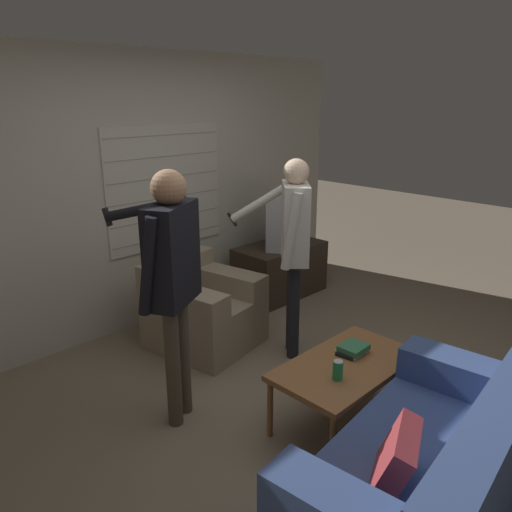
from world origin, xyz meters
The scene contains 12 objects.
ground_plane centered at (0.00, 0.00, 0.00)m, with size 16.00×16.00×0.00m, color #7F705B.
wall_back centered at (0.01, 2.03, 1.28)m, with size 5.20×0.08×2.55m.
couch_blue centered at (-0.43, -1.16, 0.33)m, with size 1.70×0.97×0.85m.
armchair_beige centered at (0.05, 1.25, 0.32)m, with size 0.94×0.97×0.77m.
coffee_table centered at (0.02, -0.33, 0.41)m, with size 1.02×0.58×0.45m.
tv_stand centered at (1.41, 1.55, 0.29)m, with size 1.00×0.56×0.57m.
tv centered at (1.41, 1.56, 0.86)m, with size 0.63×0.50×0.58m.
person_left_standing centered at (-0.75, 0.51, 1.10)m, with size 0.54×0.86×1.73m.
person_right_standing centered at (0.49, 0.57, 1.07)m, with size 0.50×0.80×1.68m.
book_stack centered at (0.16, -0.28, 0.48)m, with size 0.19×0.18×0.06m.
soda_can centered at (-0.18, -0.40, 0.51)m, with size 0.07×0.07×0.13m.
spare_remote centered at (0.07, -0.28, 0.46)m, with size 0.06×0.13×0.02m.
Camera 1 is at (-2.47, -1.99, 2.15)m, focal length 35.00 mm.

